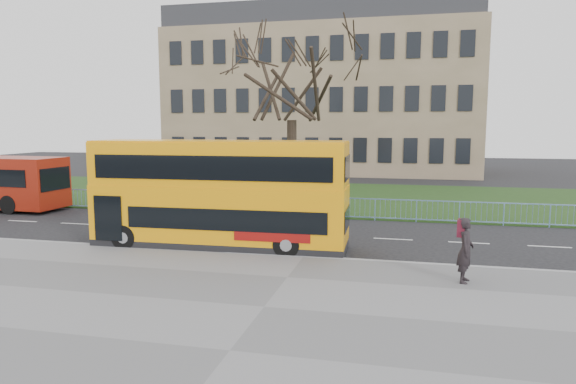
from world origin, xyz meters
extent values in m
plane|color=black|center=(0.00, 0.00, 0.00)|extent=(120.00, 120.00, 0.00)
cube|color=slate|center=(0.00, -6.75, 0.06)|extent=(80.00, 10.50, 0.12)
cube|color=gray|center=(0.00, -1.55, 0.07)|extent=(80.00, 0.20, 0.14)
cube|color=#1B3413|center=(0.00, 14.30, 0.04)|extent=(80.00, 15.40, 0.08)
cube|color=#7F6D50|center=(-5.00, 35.00, 7.00)|extent=(30.00, 15.00, 14.00)
cube|color=#FCA10A|center=(-3.50, -0.50, 1.24)|extent=(9.81, 2.59, 1.81)
cube|color=#FCA10A|center=(-3.50, -0.50, 2.30)|extent=(9.81, 2.59, 0.31)
cube|color=#FCA10A|center=(-3.50, -0.50, 3.27)|extent=(9.76, 2.54, 1.62)
cube|color=black|center=(-2.91, -1.65, 1.31)|extent=(7.52, 0.25, 0.79)
cube|color=black|center=(-3.47, -1.65, 3.19)|extent=(8.97, 0.29, 0.88)
cylinder|color=black|center=(-6.95, -1.64, 0.48)|extent=(0.97, 0.29, 0.97)
cylinder|color=black|center=(-0.64, -1.47, 0.48)|extent=(0.97, 0.29, 0.97)
cylinder|color=black|center=(-17.12, 4.07, 0.51)|extent=(1.03, 0.31, 1.02)
imported|color=black|center=(5.20, -3.42, 1.08)|extent=(0.59, 0.78, 1.93)
camera|label=1|loc=(3.41, -18.88, 4.72)|focal=32.00mm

